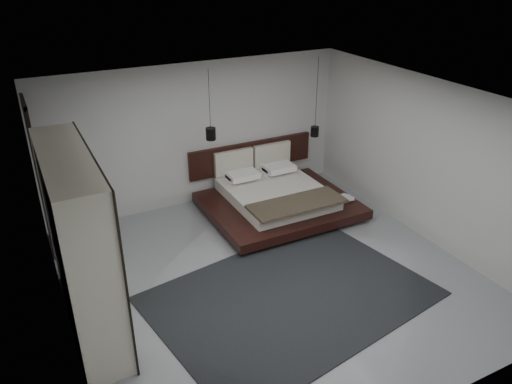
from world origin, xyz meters
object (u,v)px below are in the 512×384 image
bed (275,197)px  pendant_left (211,134)px  rug (291,296)px  pendant_right (315,131)px  lattice_screen (39,179)px  wardrobe (80,245)px

bed → pendant_left: 1.81m
bed → rug: bearing=-114.2°
pendant_left → rug: bearing=-89.9°
bed → pendant_right: size_ratio=1.73×
pendant_left → rug: pendant_left is taller
lattice_screen → pendant_left: 2.98m
wardrobe → pendant_left: bearing=38.6°
wardrobe → pendant_right: bearing=23.5°
pendant_right → rug: bearing=-127.6°
wardrobe → bed: bearing=24.3°
pendant_right → wardrobe: size_ratio=0.63×
pendant_right → wardrobe: 5.42m
pendant_left → bed: bearing=-20.9°
lattice_screen → rug: (2.96, -3.05, -1.29)m
lattice_screen → bed: 4.25m
bed → wardrobe: size_ratio=1.09×
wardrobe → rug: size_ratio=0.64×
pendant_right → rug: 3.93m
lattice_screen → pendant_right: bearing=-1.2°
bed → pendant_right: 1.59m
lattice_screen → rug: size_ratio=0.66×
bed → lattice_screen: bearing=172.5°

